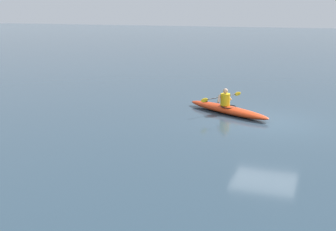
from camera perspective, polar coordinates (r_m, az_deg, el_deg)
The scene contains 3 objects.
ground_plane at distance 17.45m, azimuth 12.77°, elevation -0.73°, with size 160.00×160.00×0.00m, color #283D4C.
kayak at distance 18.41m, azimuth 7.70°, elevation 0.77°, with size 4.02×2.65×0.32m.
kayaker at distance 18.41m, azimuth 7.39°, elevation 2.21°, with size 1.22×2.15×0.71m.
Camera 1 is at (-2.12, 16.77, 4.32)m, focal length 47.02 mm.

